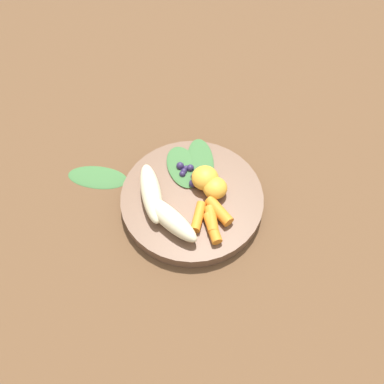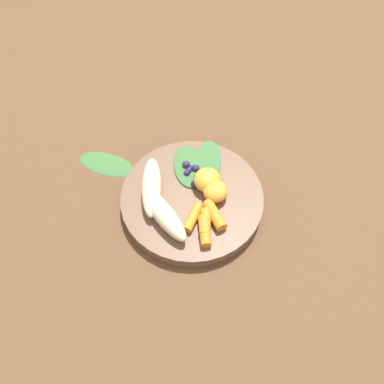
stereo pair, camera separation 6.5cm
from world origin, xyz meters
name	(u,v)px [view 1 (the left image)]	position (x,y,z in m)	size (l,w,h in m)	color
ground_plane	(192,203)	(0.00, 0.00, 0.00)	(2.40, 2.40, 0.00)	brown
bowl	(192,199)	(0.00, 0.00, 0.01)	(0.25, 0.25, 0.02)	brown
banana_peeled_left	(169,218)	(-0.07, 0.00, 0.04)	(0.12, 0.03, 0.03)	beige
banana_peeled_right	(151,193)	(-0.04, 0.05, 0.04)	(0.12, 0.03, 0.03)	beige
orange_segment_near	(205,178)	(0.03, -0.01, 0.04)	(0.05, 0.05, 0.04)	#F4A833
orange_segment_far	(215,188)	(0.03, -0.03, 0.04)	(0.04, 0.04, 0.03)	#F4A833
carrot_front	(198,217)	(-0.03, -0.04, 0.03)	(0.02, 0.02, 0.05)	orange
carrot_mid_left	(212,228)	(-0.04, -0.07, 0.03)	(0.02, 0.02, 0.05)	orange
carrot_mid_right	(211,219)	(-0.03, -0.06, 0.03)	(0.02, 0.02, 0.05)	orange
carrot_rear	(219,211)	(-0.01, -0.06, 0.03)	(0.02, 0.02, 0.05)	orange
blueberry_pile	(187,172)	(0.03, 0.03, 0.03)	(0.04, 0.06, 0.02)	#2D234C
kale_leaf_left	(200,161)	(0.07, 0.03, 0.03)	(0.11, 0.05, 0.01)	#3D7038
kale_leaf_right	(183,167)	(0.04, 0.05, 0.03)	(0.10, 0.06, 0.01)	#3D7038
kale_leaf_stray	(97,177)	(-0.05, 0.18, 0.00)	(0.11, 0.05, 0.01)	#3D7038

